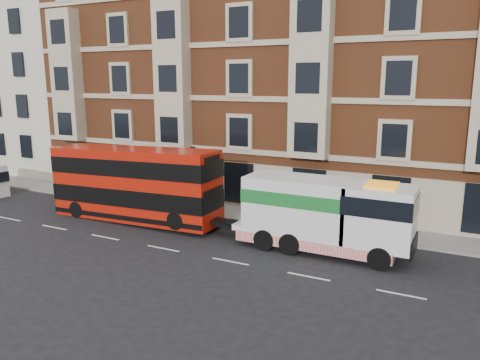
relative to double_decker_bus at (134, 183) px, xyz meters
name	(u,v)px	position (x,y,z in m)	size (l,w,h in m)	color
ground	(230,261)	(8.55, -3.38, -2.43)	(120.00, 120.00, 0.00)	black
sidewalk	(286,220)	(8.55, 4.12, -2.36)	(90.00, 3.00, 0.15)	slate
victorian_terrace	(333,61)	(9.05, 11.62, 7.63)	(45.00, 12.00, 20.40)	brown
cream_block	(30,84)	(-21.45, 10.62, 5.91)	(16.00, 10.00, 16.80)	beige
lamp_post_west	(193,175)	(2.55, 2.82, 0.25)	(0.35, 0.15, 4.35)	black
double_decker_bus	(134,183)	(0.00, 0.00, 0.00)	(11.34, 2.60, 4.59)	#B5180A
tow_truck	(322,214)	(12.06, 0.00, -0.43)	(9.08, 2.68, 3.78)	silver
pedestrian	(163,196)	(-0.16, 3.11, -1.52)	(0.55, 0.36, 1.52)	#171F2F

